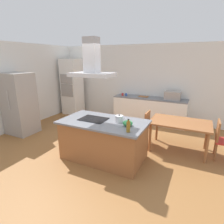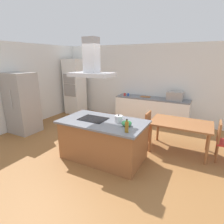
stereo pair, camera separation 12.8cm
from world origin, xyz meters
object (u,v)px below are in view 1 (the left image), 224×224
(wall_oven_stack, at_px, (72,87))
(chair_at_left_end, at_px, (143,125))
(refrigerator, at_px, (20,104))
(mixing_bowl, at_px, (128,123))
(cutting_board, at_px, (143,97))
(chair_at_right_end, at_px, (222,138))
(coffee_mug_red, at_px, (123,94))
(range_hood, at_px, (92,64))
(cooktop, at_px, (94,119))
(countertop_microwave, at_px, (173,96))
(olive_oil_bottle, at_px, (128,127))
(dining_table, at_px, (180,125))
(coffee_mug_blue, at_px, (126,94))
(tea_kettle, at_px, (119,119))

(wall_oven_stack, height_order, chair_at_left_end, wall_oven_stack)
(refrigerator, relative_size, chair_at_left_end, 2.04)
(mixing_bowl, relative_size, cutting_board, 0.61)
(chair_at_right_end, bearing_deg, cutting_board, 143.16)
(mixing_bowl, xyz_separation_m, coffee_mug_red, (-1.32, 2.86, -0.01))
(cutting_board, relative_size, range_hood, 0.38)
(cooktop, xyz_separation_m, countertop_microwave, (1.28, 2.88, 0.13))
(olive_oil_bottle, bearing_deg, cutting_board, 102.01)
(mixing_bowl, bearing_deg, range_hood, 176.84)
(countertop_microwave, height_order, dining_table, countertop_microwave)
(cooktop, relative_size, chair_at_left_end, 0.67)
(olive_oil_bottle, xyz_separation_m, cutting_board, (-0.70, 3.28, -0.10))
(coffee_mug_blue, relative_size, dining_table, 0.06)
(countertop_microwave, bearing_deg, cutting_board, 177.16)
(mixing_bowl, bearing_deg, olive_oil_bottle, -66.53)
(cooktop, distance_m, chair_at_right_end, 2.92)
(olive_oil_bottle, distance_m, chair_at_left_end, 1.58)
(cutting_board, bearing_deg, dining_table, -50.59)
(chair_at_left_end, bearing_deg, chair_at_right_end, 0.00)
(mixing_bowl, bearing_deg, chair_at_right_end, 33.33)
(coffee_mug_red, height_order, coffee_mug_blue, same)
(olive_oil_bottle, xyz_separation_m, wall_oven_stack, (-3.62, 2.99, 0.09))
(mixing_bowl, height_order, cutting_board, mixing_bowl)
(olive_oil_bottle, relative_size, coffee_mug_blue, 2.82)
(cooktop, xyz_separation_m, coffee_mug_red, (-0.48, 2.81, 0.04))
(refrigerator, height_order, chair_at_right_end, refrigerator)
(olive_oil_bottle, height_order, cutting_board, olive_oil_bottle)
(cooktop, xyz_separation_m, dining_table, (1.74, 1.15, -0.24))
(coffee_mug_blue, xyz_separation_m, wall_oven_stack, (-2.29, -0.20, 0.16))
(coffee_mug_blue, distance_m, chair_at_left_end, 2.11)
(chair_at_left_end, distance_m, chair_at_right_end, 1.83)
(coffee_mug_blue, bearing_deg, refrigerator, -132.25)
(tea_kettle, xyz_separation_m, countertop_microwave, (0.69, 2.78, 0.07))
(olive_oil_bottle, relative_size, cutting_board, 0.75)
(mixing_bowl, bearing_deg, countertop_microwave, 81.44)
(countertop_microwave, bearing_deg, coffee_mug_blue, -178.77)
(countertop_microwave, relative_size, chair_at_right_end, 0.56)
(cutting_board, bearing_deg, countertop_microwave, -2.84)
(coffee_mug_red, height_order, dining_table, coffee_mug_red)
(wall_oven_stack, height_order, chair_at_right_end, wall_oven_stack)
(cooktop, relative_size, mixing_bowl, 2.90)
(countertop_microwave, xyz_separation_m, coffee_mug_red, (-1.76, -0.07, -0.09))
(countertop_microwave, xyz_separation_m, range_hood, (-1.28, -2.88, 1.06))
(coffee_mug_red, relative_size, wall_oven_stack, 0.04)
(tea_kettle, relative_size, dining_table, 0.16)
(cutting_board, distance_m, chair_at_right_end, 3.00)
(mixing_bowl, distance_m, dining_table, 1.52)
(tea_kettle, relative_size, chair_at_right_end, 0.25)
(countertop_microwave, bearing_deg, cooktop, -113.96)
(coffee_mug_red, relative_size, dining_table, 0.06)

